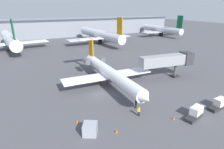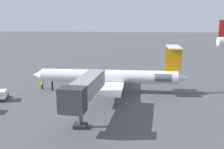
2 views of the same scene
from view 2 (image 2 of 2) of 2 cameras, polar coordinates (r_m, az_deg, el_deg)
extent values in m
cube|color=#4C4C51|center=(59.73, -3.25, -2.59)|extent=(400.00, 400.00, 0.10)
cylinder|color=white|center=(54.84, -0.76, -0.37)|extent=(2.95, 27.14, 2.60)
cone|color=white|center=(58.19, -14.95, -0.05)|extent=(2.50, 2.23, 2.47)
cone|color=white|center=(55.16, 14.34, -0.68)|extent=(2.24, 2.63, 2.21)
cube|color=white|center=(49.37, -0.35, -2.98)|extent=(10.11, 4.53, 0.24)
cube|color=white|center=(60.60, 0.80, -0.13)|extent=(10.11, 4.53, 0.24)
cylinder|color=#595960|center=(52.48, 10.50, -0.70)|extent=(1.54, 3.22, 1.50)
cylinder|color=#595960|center=(56.76, 10.14, 0.28)|extent=(1.54, 3.22, 1.50)
cube|color=orange|center=(54.23, 12.56, 3.17)|extent=(0.28, 3.20, 4.80)
cube|color=white|center=(53.93, 12.67, 5.59)|extent=(6.83, 2.49, 0.20)
cylinder|color=black|center=(57.78, -12.22, -2.31)|extent=(0.36, 0.36, 1.94)
cylinder|color=black|center=(53.66, 1.19, -3.15)|extent=(0.36, 0.36, 1.94)
cylinder|color=black|center=(56.74, 1.44, -2.30)|extent=(0.36, 0.36, 1.94)
cube|color=gray|center=(40.50, -5.30, -2.56)|extent=(13.96, 3.89, 2.60)
cube|color=#333338|center=(34.54, -8.19, -5.23)|extent=(2.69, 3.41, 3.20)
cylinder|color=#4C4C51|center=(38.27, -6.60, -8.32)|extent=(0.70, 0.70, 3.58)
cube|color=#262626|center=(38.84, -6.54, -10.45)|extent=(1.80, 1.80, 0.50)
cube|color=black|center=(59.63, -14.24, -2.50)|extent=(0.40, 0.39, 0.85)
cube|color=yellow|center=(59.46, -14.27, -1.83)|extent=(0.47, 0.46, 0.60)
sphere|color=tan|center=(59.36, -14.29, -1.43)|extent=(0.24, 0.24, 0.24)
cube|color=#262628|center=(54.56, -21.55, -4.49)|extent=(4.23, 2.50, 0.60)
cube|color=white|center=(53.55, -21.77, -3.76)|extent=(2.70, 2.03, 1.30)
cube|color=#999EA8|center=(68.27, -12.59, -0.20)|extent=(2.71, 2.72, 1.74)
cone|color=orange|center=(56.81, -19.05, -3.69)|extent=(0.36, 0.36, 0.55)
cone|color=orange|center=(65.52, -14.66, -1.36)|extent=(0.36, 0.36, 0.55)
cone|color=orange|center=(68.36, -9.53, -0.57)|extent=(0.36, 0.36, 0.55)
cube|color=red|center=(124.83, 22.08, 8.80)|extent=(0.64, 4.01, 7.00)
camera|label=1|loc=(82.78, -26.81, 12.59)|focal=30.38mm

